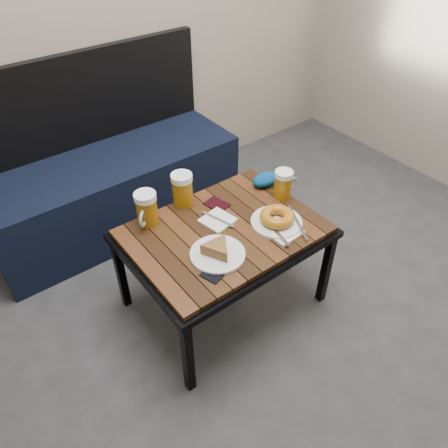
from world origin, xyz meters
TOP-DOWN VIEW (x-y plane):
  - bench at (0.08, 1.76)m, footprint 1.40×0.50m
  - cafe_table at (0.20, 0.88)m, footprint 0.84×0.62m
  - beer_mug_left at (-0.03, 1.11)m, footprint 0.14×0.13m
  - beer_mug_centre at (0.17, 1.14)m, footprint 0.14×0.13m
  - beer_mug_right at (0.56, 0.90)m, footprint 0.13×0.09m
  - plate_pie at (0.08, 0.76)m, footprint 0.22×0.22m
  - plate_bagel at (0.40, 0.77)m, footprint 0.23×0.28m
  - napkin_left at (0.21, 0.94)m, footprint 0.15×0.17m
  - napkin_right at (0.39, 0.70)m, footprint 0.14×0.12m
  - passport_navy at (0.02, 0.70)m, footprint 0.13×0.11m
  - passport_burgundy at (0.28, 1.03)m, footprint 0.10×0.12m
  - knit_pouch at (0.56, 1.02)m, footprint 0.14×0.09m

SIDE VIEW (x-z plane):
  - bench at x=0.08m, z-range -0.20..0.75m
  - cafe_table at x=0.20m, z-range 0.19..0.66m
  - passport_burgundy at x=0.28m, z-range 0.47..0.48m
  - passport_navy at x=0.02m, z-range 0.47..0.48m
  - napkin_right at x=0.39m, z-range 0.47..0.48m
  - napkin_left at x=0.21m, z-range 0.47..0.48m
  - plate_pie at x=0.08m, z-range 0.47..0.53m
  - plate_bagel at x=0.40m, z-range 0.47..0.53m
  - knit_pouch at x=0.56m, z-range 0.47..0.53m
  - beer_mug_right at x=0.56m, z-range 0.47..0.61m
  - beer_mug_left at x=-0.03m, z-range 0.47..0.62m
  - beer_mug_centre at x=0.17m, z-range 0.47..0.63m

